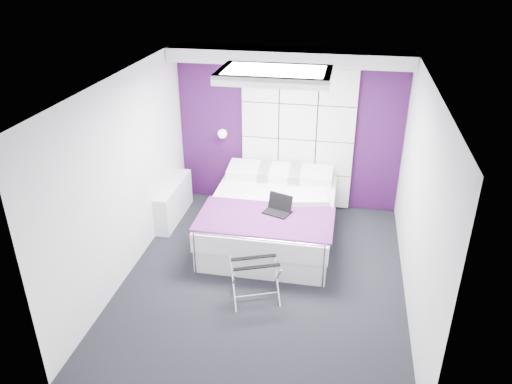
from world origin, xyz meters
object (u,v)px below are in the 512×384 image
radiator (174,201)px  luggage_rack (255,281)px  laptop (278,208)px  bed (272,217)px  wall_lamp (223,133)px  nightstand (241,172)px

radiator → luggage_rack: bearing=-47.0°
laptop → bed: bearing=130.5°
wall_lamp → radiator: wall_lamp is taller
radiator → bed: (1.61, -0.27, 0.03)m
nightstand → laptop: bearing=-59.0°
luggage_rack → laptop: size_ratio=1.58×
bed → nightstand: bed is taller
wall_lamp → nightstand: 0.72m
wall_lamp → laptop: size_ratio=0.42×
radiator → bed: 1.64m
nightstand → radiator: bearing=-142.6°
radiator → nightstand: 1.21m
radiator → bed: bearing=-9.5°
radiator → nightstand: (0.94, 0.72, 0.26)m
radiator → laptop: laptop is taller
wall_lamp → bed: wall_lamp is taller
luggage_rack → bed: bearing=70.3°
nightstand → luggage_rack: (0.71, -2.50, -0.29)m
wall_lamp → radiator: 1.35m
wall_lamp → luggage_rack: size_ratio=0.27×
radiator → laptop: (1.75, -0.63, 0.39)m
radiator → luggage_rack: 2.43m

